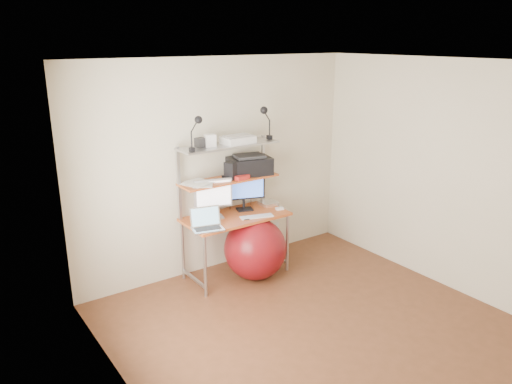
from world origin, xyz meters
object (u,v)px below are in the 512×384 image
Objects in this scene: printer at (249,165)px; exercise_ball at (255,249)px; monitor_black at (244,189)px; laptop at (206,224)px; monitor_silver at (213,196)px.

exercise_ball is (-0.16, -0.36, -0.90)m from printer.
monitor_black is 0.71× the size of exercise_ball.
laptop is (-0.66, -0.28, -0.21)m from monitor_black.
monitor_silver is at bearing 142.32° from exercise_ball.
laptop reaches higher than exercise_ball.
printer is (0.77, 0.32, 0.47)m from laptop.
exercise_ball is at bearing 9.78° from laptop.
printer is at bearing 23.64° from monitor_silver.
printer is 0.77× the size of exercise_ball.
monitor_black reaches higher than laptop.
monitor_silver is 0.94× the size of monitor_black.
exercise_ball is (0.61, -0.04, -0.43)m from laptop.
exercise_ball is at bearing -21.31° from monitor_silver.
printer is at bearing 35.86° from laptop.
monitor_silver is 0.60m from printer.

